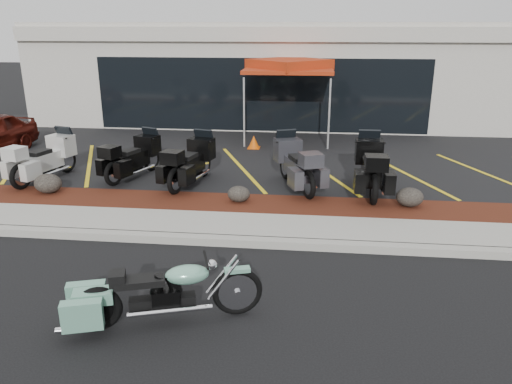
# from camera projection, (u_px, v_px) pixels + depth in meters

# --- Properties ---
(ground) EXTENTS (90.00, 90.00, 0.00)m
(ground) POSITION_uv_depth(u_px,v_px,m) (197.00, 265.00, 8.57)
(ground) COLOR black
(ground) RESTS_ON ground
(curb) EXTENTS (24.00, 0.25, 0.15)m
(curb) POSITION_uv_depth(u_px,v_px,m) (208.00, 240.00, 9.39)
(curb) COLOR gray
(curb) RESTS_ON ground
(sidewalk) EXTENTS (24.00, 1.20, 0.15)m
(sidewalk) POSITION_uv_depth(u_px,v_px,m) (215.00, 226.00, 10.05)
(sidewalk) COLOR gray
(sidewalk) RESTS_ON ground
(mulch_bed) EXTENTS (24.00, 1.20, 0.16)m
(mulch_bed) POSITION_uv_depth(u_px,v_px,m) (225.00, 205.00, 11.18)
(mulch_bed) COLOR #351A0C
(mulch_bed) RESTS_ON ground
(upper_lot) EXTENTS (26.00, 9.60, 0.15)m
(upper_lot) POSITION_uv_depth(u_px,v_px,m) (253.00, 149.00, 16.26)
(upper_lot) COLOR black
(upper_lot) RESTS_ON ground
(dealership_building) EXTENTS (18.00, 8.16, 4.00)m
(dealership_building) POSITION_uv_depth(u_px,v_px,m) (269.00, 71.00, 21.55)
(dealership_building) COLOR #A8A598
(dealership_building) RESTS_ON ground
(boulder_left) EXTENTS (0.64, 0.54, 0.46)m
(boulder_left) POSITION_uv_depth(u_px,v_px,m) (48.00, 183.00, 11.68)
(boulder_left) COLOR black
(boulder_left) RESTS_ON mulch_bed
(boulder_mid) EXTENTS (0.50, 0.42, 0.36)m
(boulder_mid) POSITION_uv_depth(u_px,v_px,m) (239.00, 194.00, 11.11)
(boulder_mid) COLOR black
(boulder_mid) RESTS_ON mulch_bed
(boulder_right) EXTENTS (0.59, 0.49, 0.42)m
(boulder_right) POSITION_uv_depth(u_px,v_px,m) (410.00, 197.00, 10.82)
(boulder_right) COLOR black
(boulder_right) RESTS_ON mulch_bed
(hero_cruiser) EXTENTS (2.76, 1.45, 0.94)m
(hero_cruiser) POSITION_uv_depth(u_px,v_px,m) (237.00, 285.00, 6.97)
(hero_cruiser) COLOR #6BA68C
(hero_cruiser) RESTS_ON ground
(touring_white) EXTENTS (1.37, 2.29, 1.25)m
(touring_white) POSITION_uv_depth(u_px,v_px,m) (65.00, 150.00, 13.21)
(touring_white) COLOR beige
(touring_white) RESTS_ON upper_lot
(touring_black_front) EXTENTS (1.45, 2.20, 1.20)m
(touring_black_front) POSITION_uv_depth(u_px,v_px,m) (151.00, 149.00, 13.37)
(touring_black_front) COLOR black
(touring_black_front) RESTS_ON upper_lot
(touring_black_mid) EXTENTS (1.30, 2.27, 1.25)m
(touring_black_mid) POSITION_uv_depth(u_px,v_px,m) (204.00, 153.00, 12.87)
(touring_black_mid) COLOR black
(touring_black_mid) RESTS_ON upper_lot
(touring_grey) EXTENTS (1.62, 2.38, 1.29)m
(touring_grey) POSITION_uv_depth(u_px,v_px,m) (286.00, 154.00, 12.64)
(touring_grey) COLOR #313136
(touring_grey) RESTS_ON upper_lot
(touring_black_rear) EXTENTS (0.90, 2.32, 1.34)m
(touring_black_rear) POSITION_uv_depth(u_px,v_px,m) (368.00, 156.00, 12.37)
(touring_black_rear) COLOR black
(touring_black_rear) RESTS_ON upper_lot
(traffic_cone) EXTENTS (0.48, 0.48, 0.41)m
(traffic_cone) POSITION_uv_depth(u_px,v_px,m) (254.00, 142.00, 15.95)
(traffic_cone) COLOR #CA4D06
(traffic_cone) RESTS_ON upper_lot
(popup_canopy) EXTENTS (3.62, 3.62, 2.68)m
(popup_canopy) POSITION_uv_depth(u_px,v_px,m) (289.00, 67.00, 16.56)
(popup_canopy) COLOR silver
(popup_canopy) RESTS_ON upper_lot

